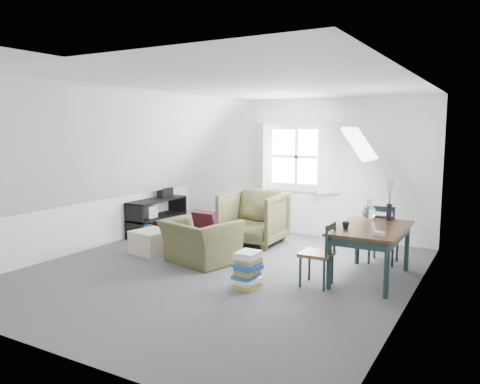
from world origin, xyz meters
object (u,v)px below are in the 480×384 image
Objects in this scene: ottoman at (152,242)px; dining_chair_far at (383,233)px; armchair_far at (253,244)px; armchair_near at (200,263)px; media_shelf at (156,218)px; magazine_stack at (248,270)px; dining_table at (371,234)px; dining_chair_near at (319,253)px.

ottoman is 3.54m from dining_chair_far.
armchair_far is 1.74m from ottoman.
media_shelf is (-1.80, 1.16, 0.30)m from armchair_near.
ottoman is 1.22× the size of magazine_stack.
armchair_near is at bearing -28.91° from media_shelf.
dining_table is 1.09× the size of media_shelf.
magazine_stack is at bearing -139.41° from dining_table.
media_shelf is at bearing -18.44° from armchair_near.
dining_table is 4.24m from media_shelf.
dining_chair_near reaches higher than ottoman.
dining_chair_far is at bearing 161.77° from dining_chair_near.
armchair_near is 1.13× the size of dining_chair_far.
ottoman is 0.42× the size of media_shelf.
dining_chair_far is 2.26m from magazine_stack.
armchair_far is at bearing 12.28° from dining_chair_far.
dining_chair_near is at bearing 32.40° from magazine_stack.
ottoman is at bearing -173.61° from dining_table.
dining_chair_near is (1.88, -0.13, 0.42)m from armchair_near.
magazine_stack reaches higher than ottoman.
armchair_near is 2.71m from dining_chair_far.
armchair_far is (0.14, 1.40, 0.00)m from armchair_near.
magazine_stack is (-0.75, -0.48, -0.20)m from dining_chair_near.
dining_table is 1.60× the size of dining_chair_far.
armchair_near is 1.81× the size of ottoman.
dining_chair_near is at bearing -129.39° from dining_table.
magazine_stack reaches higher than armchair_near.
magazine_stack is at bearing -57.87° from dining_chair_near.
armchair_far reaches higher than ottoman.
armchair_near is 0.99m from ottoman.
dining_chair_far is (2.20, -0.11, 0.45)m from armchair_far.
dining_chair_near is (1.74, -1.53, 0.42)m from armchair_far.
media_shelf is (-4.17, 0.69, -0.31)m from dining_table.
media_shelf is at bearing 16.82° from dining_chair_far.
dining_chair_near is 3.91m from media_shelf.
dining_chair_near is 0.63× the size of media_shelf.
armchair_far is 2.22× the size of magazine_stack.
armchair_far is at bearing 50.02° from ottoman.
dining_chair_near reaches higher than magazine_stack.
armchair_far reaches higher than magazine_stack.
media_shelf is (-1.95, -0.23, 0.30)m from armchair_far.
armchair_far is at bearing 10.79° from media_shelf.
ottoman is 2.20m from magazine_stack.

